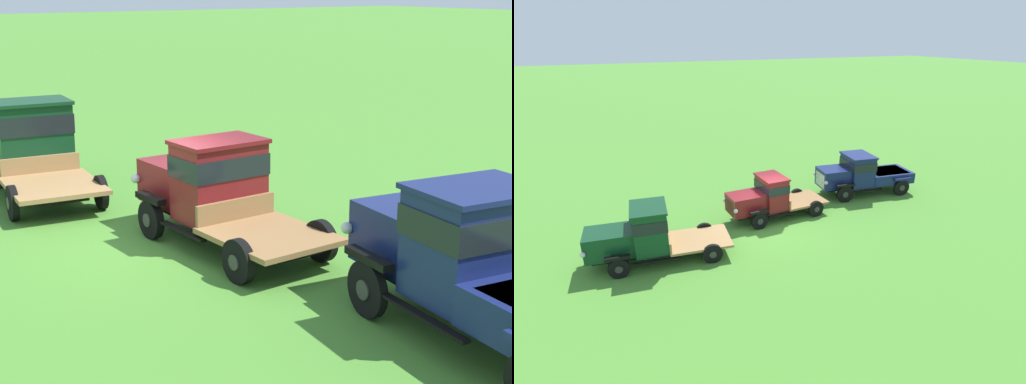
{
  "view_description": "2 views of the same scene",
  "coord_description": "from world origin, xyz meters",
  "views": [
    {
      "loc": [
        13.11,
        -6.6,
        4.99
      ],
      "look_at": [
        0.81,
        1.83,
        1.0
      ],
      "focal_mm": 55.0,
      "sensor_mm": 36.0,
      "label": 1
    },
    {
      "loc": [
        -6.89,
        -14.92,
        8.31
      ],
      "look_at": [
        0.81,
        1.83,
        1.0
      ],
      "focal_mm": 28.0,
      "sensor_mm": 36.0,
      "label": 2
    }
  ],
  "objects": [
    {
      "name": "ground_plane",
      "position": [
        0.0,
        0.0,
        0.0
      ],
      "size": [
        240.0,
        240.0,
        0.0
      ],
      "primitive_type": "plane",
      "color": "#47842D"
    },
    {
      "name": "vintage_truck_foreground_near",
      "position": [
        -5.61,
        -0.49,
        1.17
      ],
      "size": [
        5.69,
        2.62,
        2.27
      ],
      "color": "black",
      "rests_on": "ground"
    },
    {
      "name": "vintage_truck_second_in_line",
      "position": [
        0.33,
        1.12,
        1.07
      ],
      "size": [
        5.01,
        2.2,
        2.09
      ],
      "color": "black",
      "rests_on": "ground"
    },
    {
      "name": "vintage_truck_midrow_center",
      "position": [
        6.38,
        1.93,
        1.15
      ],
      "size": [
        5.57,
        2.8,
        2.24
      ],
      "color": "black",
      "rests_on": "ground"
    }
  ]
}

